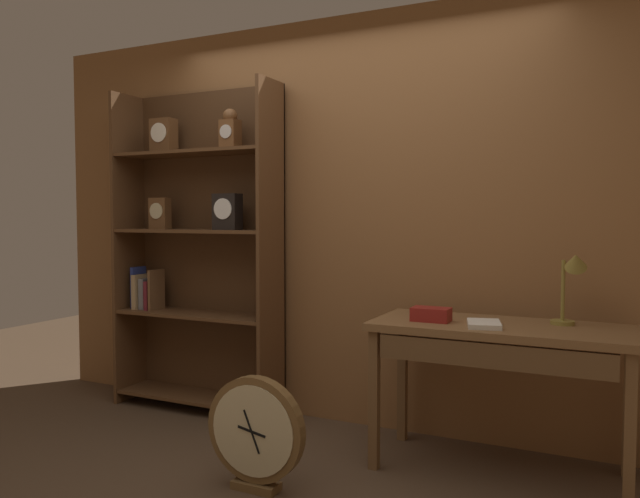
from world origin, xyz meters
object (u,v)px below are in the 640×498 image
object	(u,v)px
desk_lamp	(572,277)
round_clock_large	(256,432)
workbench	(499,344)
bookshelf	(197,249)
open_repair_manual	(484,324)
toolbox_small	(431,314)

from	to	relation	value
desk_lamp	round_clock_large	bearing A→B (deg)	-148.78
workbench	desk_lamp	xyz separation A→B (m)	(0.33, 0.12, 0.35)
round_clock_large	workbench	bearing A→B (deg)	34.16
bookshelf	open_repair_manual	world-z (taller)	bookshelf
bookshelf	workbench	distance (m)	2.14
round_clock_large	toolbox_small	bearing A→B (deg)	43.99
desk_lamp	round_clock_large	world-z (taller)	desk_lamp
bookshelf	round_clock_large	world-z (taller)	bookshelf
workbench	desk_lamp	world-z (taller)	desk_lamp
bookshelf	open_repair_manual	bearing A→B (deg)	-9.15
desk_lamp	bookshelf	bearing A→B (deg)	177.09
open_repair_manual	round_clock_large	xyz separation A→B (m)	(-0.97, -0.62, -0.51)
desk_lamp	open_repair_manual	bearing A→B (deg)	-152.78
toolbox_small	round_clock_large	bearing A→B (deg)	-136.01
workbench	open_repair_manual	distance (m)	0.15
bookshelf	desk_lamp	size ratio (longest dim) A/B	5.52
open_repair_manual	desk_lamp	bearing A→B (deg)	12.90
workbench	toolbox_small	size ratio (longest dim) A/B	6.55
workbench	desk_lamp	distance (m)	0.50
bookshelf	open_repair_manual	distance (m)	2.07
round_clock_large	open_repair_manual	bearing A→B (deg)	32.77
bookshelf	toolbox_small	world-z (taller)	bookshelf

